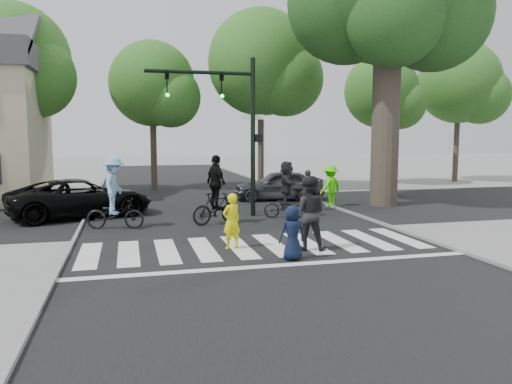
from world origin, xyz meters
TOP-DOWN VIEW (x-y plane):
  - ground at (0.00, 0.00)m, footprint 120.00×120.00m
  - road_stem at (0.00, 5.00)m, footprint 10.00×70.00m
  - road_cross at (0.00, 8.00)m, footprint 70.00×10.00m
  - curb_left at (-5.05, 5.00)m, footprint 0.10×70.00m
  - curb_right at (5.05, 5.00)m, footprint 0.10×70.00m
  - crosswalk at (0.00, 0.66)m, footprint 10.00×3.85m
  - traffic_signal at (0.35, 6.20)m, footprint 4.45×0.29m
  - bg_tree_1 at (-8.70, 15.48)m, footprint 6.09×5.80m
  - bg_tree_2 at (-1.76, 16.62)m, footprint 5.04×4.80m
  - bg_tree_3 at (4.31, 15.27)m, footprint 6.30×6.00m
  - bg_tree_4 at (12.23, 16.12)m, footprint 4.83×4.60m
  - bg_tree_5 at (18.27, 16.69)m, footprint 5.67×5.40m
  - pedestrian_woman at (-0.74, 0.87)m, footprint 0.66×0.56m
  - pedestrian_child at (0.47, -0.75)m, footprint 0.72×0.51m
  - pedestrian_adult at (1.26, 0.22)m, footprint 1.21×1.10m
  - cyclist_left at (-3.91, 4.70)m, footprint 1.99×1.36m
  - cyclist_mid at (-0.49, 4.74)m, footprint 1.93×1.22m
  - cyclist_right at (2.30, 5.38)m, footprint 1.79×1.66m
  - car_suv at (-5.21, 7.48)m, footprint 5.82×4.09m
  - car_grey at (3.53, 10.43)m, footprint 4.47×2.41m
  - bystander_hivis at (5.07, 7.75)m, footprint 1.34×1.11m
  - bystander_dark at (4.14, 8.18)m, footprint 0.66×0.51m

SIDE VIEW (x-z plane):
  - ground at x=0.00m, z-range 0.00..0.00m
  - road_stem at x=0.00m, z-range 0.00..0.01m
  - road_cross at x=0.00m, z-range 0.00..0.01m
  - crosswalk at x=0.00m, z-range 0.00..0.01m
  - curb_left at x=-5.05m, z-range 0.00..0.10m
  - curb_right at x=5.05m, z-range 0.00..0.10m
  - pedestrian_child at x=0.47m, z-range 0.00..1.38m
  - car_grey at x=3.53m, z-range 0.00..1.45m
  - car_suv at x=-5.21m, z-range 0.00..1.48m
  - pedestrian_woman at x=-0.74m, z-range 0.00..1.53m
  - bystander_dark at x=4.14m, z-range 0.00..1.59m
  - bystander_hivis at x=5.07m, z-range 0.00..1.81m
  - cyclist_right at x=2.30m, z-range -0.12..2.03m
  - cyclist_mid at x=-0.49m, z-range -0.22..2.21m
  - pedestrian_adult at x=1.26m, z-range 0.00..2.03m
  - cyclist_left at x=-3.91m, z-range -0.16..2.24m
  - traffic_signal at x=0.35m, z-range 0.90..6.90m
  - bg_tree_4 at x=12.23m, z-range 1.56..9.71m
  - bg_tree_2 at x=-1.76m, z-range 1.58..9.98m
  - bg_tree_5 at x=18.27m, z-range 1.71..11.01m
  - bg_tree_1 at x=-8.70m, z-range 1.75..11.55m
  - bg_tree_3 at x=4.31m, z-range 1.84..12.04m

